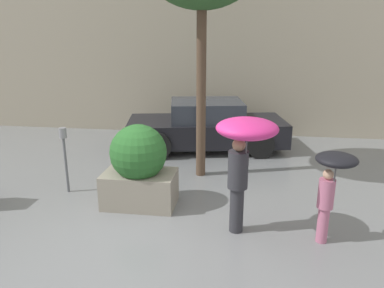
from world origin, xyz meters
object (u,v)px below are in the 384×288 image
Objects in this scene: person_adult at (244,145)px; person_child at (332,178)px; parked_car_near at (206,127)px; planter_box at (139,167)px; parking_meter at (64,147)px.

person_adult reaches higher than person_child.
person_child is 5.11m from parked_car_near.
person_adult is 0.42× the size of parked_car_near.
parked_car_near is at bearing 77.02° from planter_box.
person_adult is at bearing -22.53° from planter_box.
person_child reaches higher than parking_meter.
planter_box reaches higher than parking_meter.
parking_meter is at bearing -148.53° from person_child.
person_child is at bearing 32.84° from person_adult.
planter_box reaches higher than person_child.
planter_box is 3.76m from parked_car_near.
person_adult is at bearing -177.71° from parked_car_near.
parked_car_near is 4.10m from parking_meter.
person_child is (3.12, -0.90, 0.31)m from planter_box.
person_adult is 3.66m from parking_meter.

